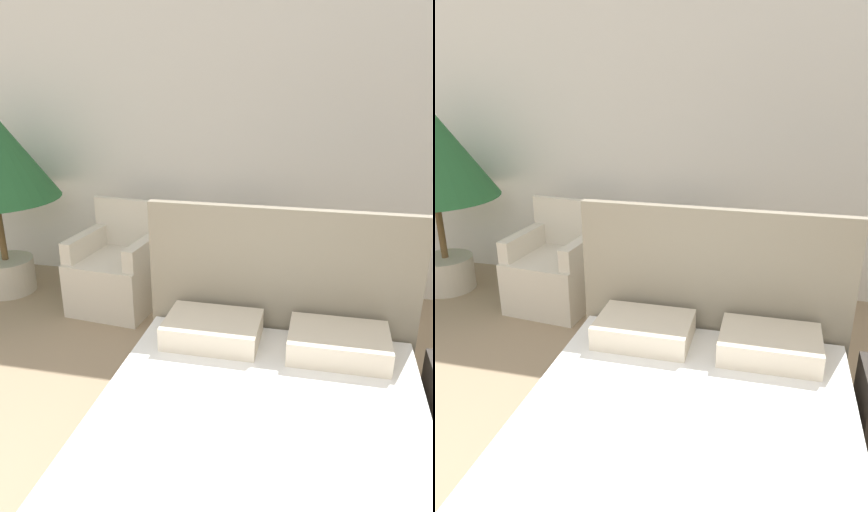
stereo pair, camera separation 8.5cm
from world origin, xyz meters
The scene contains 4 objects.
wall_back centered at (0.00, 3.99, 1.45)m, with size 10.00×0.06×2.90m.
bed centered at (0.48, 1.25, 0.28)m, with size 1.63×2.25×1.24m.
armchair_near_window_left centered at (-1.02, 3.24, 0.29)m, with size 0.74×0.74×0.90m.
armchair_near_window_right centered at (-0.04, 3.24, 0.29)m, with size 0.68×0.68×0.90m.
Camera 1 is at (0.70, -0.50, 2.00)m, focal length 35.00 mm.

